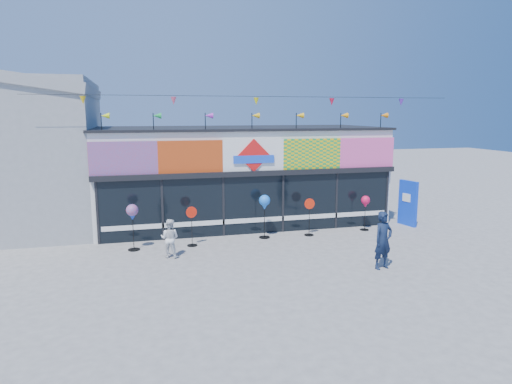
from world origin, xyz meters
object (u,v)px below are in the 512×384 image
object	(u,v)px
blue_sign	(408,203)
adult_man	(383,240)
spinner_2	(265,204)
spinner_0	(132,214)
spinner_1	(192,225)
spinner_4	(365,203)
spinner_3	(309,216)
child	(170,238)

from	to	relation	value
blue_sign	adult_man	size ratio (longest dim) A/B	1.07
spinner_2	spinner_0	bearing A→B (deg)	-175.40
spinner_0	spinner_1	world-z (taller)	spinner_0
spinner_0	spinner_4	distance (m)	9.08
spinner_1	spinner_2	bearing A→B (deg)	7.78
blue_sign	spinner_3	bearing A→B (deg)	173.38
spinner_2	spinner_4	distance (m)	4.25
spinner_0	adult_man	distance (m)	8.33
blue_sign	spinner_3	distance (m)	4.64
spinner_3	adult_man	world-z (taller)	adult_man
blue_sign	spinner_0	size ratio (longest dim) A/B	1.17
spinner_0	spinner_1	bearing A→B (deg)	0.15
spinner_4	child	world-z (taller)	spinner_4
blue_sign	spinner_0	world-z (taller)	blue_sign
blue_sign	spinner_0	distance (m)	11.24
spinner_3	spinner_2	bearing A→B (deg)	176.73
blue_sign	adult_man	xyz separation A→B (m)	(-3.84, -4.65, -0.07)
adult_man	spinner_0	bearing A→B (deg)	138.74
spinner_3	adult_man	bearing A→B (deg)	-79.47
adult_man	spinner_3	bearing A→B (deg)	87.01
spinner_2	child	world-z (taller)	spinner_2
spinner_0	adult_man	xyz separation A→B (m)	(7.36, -3.87, -0.41)
spinner_0	child	bearing A→B (deg)	-43.79
spinner_2	spinner_4	world-z (taller)	spinner_2
blue_sign	child	bearing A→B (deg)	177.99
blue_sign	spinner_0	bearing A→B (deg)	171.28
blue_sign	spinner_1	size ratio (longest dim) A/B	1.33
spinner_3	spinner_4	bearing A→B (deg)	4.37
spinner_1	spinner_3	world-z (taller)	spinner_3
blue_sign	spinner_4	xyz separation A→B (m)	(-2.14, -0.30, 0.18)
blue_sign	spinner_4	bearing A→B (deg)	175.31
spinner_0	spinner_2	world-z (taller)	spinner_2
spinner_4	adult_man	distance (m)	4.68
spinner_4	adult_man	xyz separation A→B (m)	(-1.70, -4.35, -0.25)
blue_sign	adult_man	distance (m)	6.03
spinner_1	spinner_3	distance (m)	4.58
spinner_0	adult_man	size ratio (longest dim) A/B	0.92
spinner_4	child	bearing A→B (deg)	-168.62
spinner_4	child	xyz separation A→B (m)	(-7.90, -1.59, -0.49)
blue_sign	adult_man	bearing A→B (deg)	-142.23
spinner_3	spinner_1	bearing A→B (deg)	-176.49
spinner_2	adult_man	xyz separation A→B (m)	(2.55, -4.26, -0.44)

